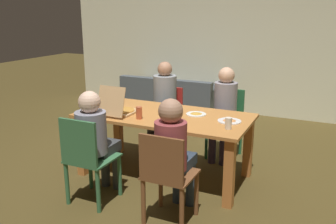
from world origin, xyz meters
TOP-DOWN VIEW (x-y plane):
  - ground_plane at (0.00, 0.00)m, footprint 20.00×20.00m
  - back_wall at (0.00, 3.23)m, footprint 7.21×0.12m
  - dining_table at (0.00, 0.00)m, footprint 2.02×0.99m
  - chair_0 at (0.48, -0.96)m, footprint 0.45×0.43m
  - person_0 at (0.48, -0.80)m, footprint 0.30×0.53m
  - chair_1 at (0.48, 0.96)m, footprint 0.43×0.42m
  - person_1 at (0.48, 0.82)m, footprint 0.30×0.48m
  - chair_2 at (-0.41, 0.95)m, footprint 0.42×0.39m
  - person_2 at (-0.41, 0.83)m, footprint 0.33×0.51m
  - chair_3 at (-0.41, -0.96)m, footprint 0.45×0.46m
  - person_3 at (-0.41, -0.80)m, footprint 0.32×0.53m
  - pizza_box_0 at (-0.49, -0.19)m, footprint 0.34×0.45m
  - plate_0 at (0.02, 0.13)m, footprint 0.24×0.24m
  - plate_1 at (0.34, 0.14)m, footprint 0.24×0.24m
  - plate_2 at (0.78, 0.04)m, footprint 0.26×0.26m
  - drinking_glass_0 at (0.33, -0.41)m, footprint 0.08×0.08m
  - drinking_glass_1 at (-0.83, -0.28)m, footprint 0.06×0.06m
  - drinking_glass_2 at (-0.18, -0.29)m, footprint 0.07×0.07m
  - drinking_glass_3 at (0.83, -0.21)m, footprint 0.07×0.07m
  - couch at (-1.11, 2.63)m, footprint 1.86×0.90m

SIDE VIEW (x-z plane):
  - ground_plane at x=0.00m, z-range 0.00..0.00m
  - couch at x=-1.11m, z-range -0.10..0.63m
  - chair_2 at x=-0.41m, z-range 0.04..0.91m
  - chair_0 at x=0.48m, z-range 0.05..0.96m
  - chair_1 at x=0.48m, z-range 0.05..0.97m
  - chair_3 at x=-0.41m, z-range 0.04..0.99m
  - dining_table at x=0.00m, z-range 0.26..1.03m
  - person_3 at x=-0.41m, z-range 0.11..1.30m
  - person_0 at x=0.48m, z-range 0.11..1.31m
  - person_1 at x=0.48m, z-range 0.11..1.35m
  - person_2 at x=-0.41m, z-range 0.11..1.38m
  - plate_2 at x=0.78m, z-range 0.77..0.80m
  - plate_0 at x=0.02m, z-range 0.77..0.80m
  - plate_1 at x=0.34m, z-range 0.77..0.80m
  - pizza_box_0 at x=-0.49m, z-range 0.65..1.00m
  - drinking_glass_0 at x=0.33m, z-range 0.78..0.90m
  - drinking_glass_3 at x=0.83m, z-range 0.78..0.90m
  - drinking_glass_2 at x=-0.18m, z-range 0.78..0.91m
  - drinking_glass_1 at x=-0.83m, z-range 0.78..0.92m
  - back_wall at x=0.00m, z-range 0.00..2.70m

